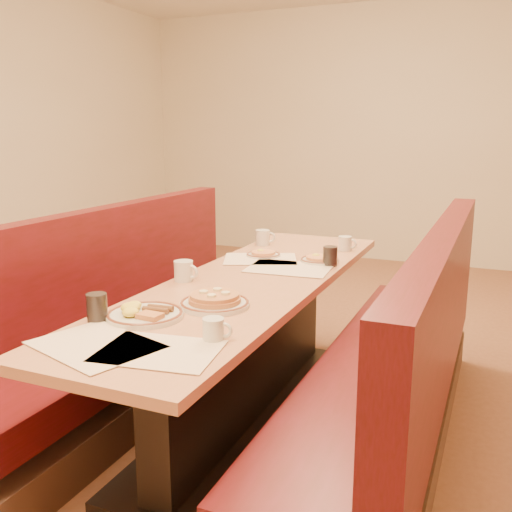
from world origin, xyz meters
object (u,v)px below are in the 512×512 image
at_px(coffee_mug_a, 214,329).
at_px(coffee_mug_d, 263,237).
at_px(booth_right, 397,379).
at_px(soda_tumbler_mid, 330,256).
at_px(diner_table, 249,352).
at_px(coffee_mug_b, 184,271).
at_px(coffee_mug_c, 346,243).
at_px(booth_left, 128,334).
at_px(soda_tumbler_near, 97,307).
at_px(eggs_plate, 144,314).
at_px(pancake_plate, 215,301).

distance_m(coffee_mug_a, coffee_mug_d, 1.68).
relative_size(booth_right, coffee_mug_a, 23.51).
bearing_deg(coffee_mug_a, soda_tumbler_mid, 77.06).
relative_size(diner_table, coffee_mug_b, 19.16).
xyz_separation_m(booth_right, coffee_mug_c, (-0.48, 0.85, 0.43)).
bearing_deg(diner_table, coffee_mug_a, -74.24).
bearing_deg(booth_left, coffee_mug_a, -39.84).
xyz_separation_m(coffee_mug_b, soda_tumbler_near, (-0.00, -0.64, 0.00)).
height_order(eggs_plate, soda_tumbler_near, soda_tumbler_near).
relative_size(booth_right, coffee_mug_c, 21.94).
distance_m(booth_right, soda_tumbler_mid, 0.77).
bearing_deg(pancake_plate, coffee_mug_c, 80.92).
distance_m(booth_left, coffee_mug_c, 1.38).
distance_m(coffee_mug_c, coffee_mug_d, 0.52).
bearing_deg(diner_table, booth_left, 180.00).
height_order(coffee_mug_c, soda_tumbler_mid, soda_tumbler_mid).
distance_m(coffee_mug_a, soda_tumbler_mid, 1.23).
xyz_separation_m(eggs_plate, soda_tumbler_mid, (0.42, 1.13, 0.03)).
bearing_deg(booth_left, coffee_mug_d, 60.09).
height_order(coffee_mug_a, soda_tumbler_mid, soda_tumbler_mid).
distance_m(booth_left, eggs_plate, 1.00).
distance_m(booth_left, coffee_mug_b, 0.65).
bearing_deg(soda_tumbler_near, coffee_mug_d, 89.49).
bearing_deg(coffee_mug_a, pancake_plate, 106.88).
bearing_deg(soda_tumbler_near, eggs_plate, 34.69).
height_order(pancake_plate, soda_tumbler_near, soda_tumbler_near).
relative_size(coffee_mug_c, soda_tumbler_mid, 1.08).
relative_size(eggs_plate, coffee_mug_c, 2.61).
bearing_deg(coffee_mug_d, booth_left, -143.96).
relative_size(booth_left, pancake_plate, 8.67).
relative_size(pancake_plate, coffee_mug_b, 2.21).
height_order(coffee_mug_a, coffee_mug_d, coffee_mug_d).
height_order(pancake_plate, coffee_mug_b, coffee_mug_b).
bearing_deg(coffee_mug_a, coffee_mug_b, 117.19).
relative_size(coffee_mug_a, coffee_mug_b, 0.81).
bearing_deg(coffee_mug_c, eggs_plate, -101.41).
bearing_deg(eggs_plate, diner_table, 78.72).
height_order(pancake_plate, coffee_mug_c, coffee_mug_c).
height_order(coffee_mug_a, coffee_mug_b, coffee_mug_b).
height_order(diner_table, booth_left, booth_left).
relative_size(booth_left, coffee_mug_d, 20.42).
bearing_deg(pancake_plate, booth_right, 33.37).
bearing_deg(coffee_mug_b, booth_left, 167.67).
height_order(eggs_plate, coffee_mug_b, coffee_mug_b).
bearing_deg(eggs_plate, coffee_mug_b, 104.22).
height_order(booth_left, coffee_mug_c, booth_left).
height_order(diner_table, coffee_mug_c, coffee_mug_c).
distance_m(coffee_mug_d, soda_tumbler_mid, 0.66).
bearing_deg(booth_left, soda_tumbler_mid, 23.24).
bearing_deg(booth_left, booth_right, 0.00).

